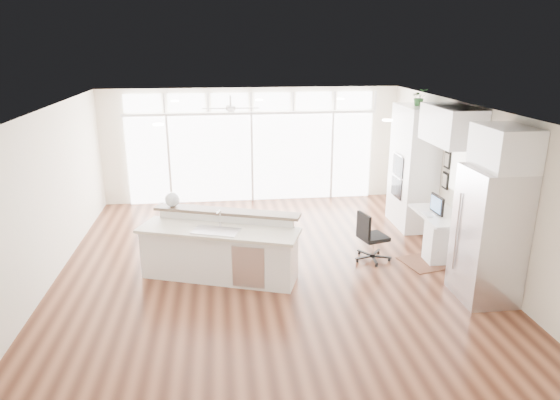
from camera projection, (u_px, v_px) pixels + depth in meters
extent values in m
cube|color=#462215|center=(269.00, 270.00, 8.51)|extent=(7.00, 8.00, 0.02)
cube|color=white|center=(267.00, 110.00, 7.69)|extent=(7.00, 8.00, 0.02)
cube|color=white|center=(252.00, 145.00, 11.88)|extent=(7.00, 0.04, 2.70)
cube|color=white|center=(314.00, 326.00, 4.31)|extent=(7.00, 0.04, 2.70)
cube|color=white|center=(43.00, 201.00, 7.69)|extent=(0.04, 8.00, 2.70)
cube|color=white|center=(472.00, 186.00, 8.50)|extent=(0.04, 8.00, 2.70)
cube|color=silver|center=(252.00, 158.00, 11.92)|extent=(5.80, 0.06, 2.08)
cube|color=silver|center=(251.00, 102.00, 11.52)|extent=(5.90, 0.06, 0.40)
cube|color=silver|center=(463.00, 171.00, 8.72)|extent=(0.04, 0.85, 0.85)
cube|color=silver|center=(230.00, 103.00, 10.35)|extent=(1.16, 1.16, 0.32)
cube|color=white|center=(266.00, 109.00, 7.89)|extent=(3.40, 3.00, 0.02)
cube|color=white|center=(413.00, 167.00, 10.20)|extent=(0.64, 1.20, 2.50)
cube|color=white|center=(438.00, 234.00, 9.04)|extent=(0.72, 1.30, 0.76)
cube|color=white|center=(452.00, 125.00, 8.45)|extent=(0.64, 1.30, 0.64)
cube|color=silver|center=(489.00, 235.00, 7.29)|extent=(0.76, 0.90, 2.00)
cube|color=white|center=(505.00, 148.00, 6.90)|extent=(0.64, 0.90, 0.60)
cube|color=black|center=(447.00, 170.00, 9.35)|extent=(0.06, 0.22, 0.80)
cube|color=white|center=(219.00, 248.00, 8.05)|extent=(2.77, 1.80, 1.03)
cube|color=#3A1D12|center=(432.00, 261.00, 8.79)|extent=(1.15, 0.94, 0.01)
cube|color=black|center=(373.00, 237.00, 8.73)|extent=(0.56, 0.53, 0.89)
sphere|color=silver|center=(172.00, 200.00, 8.43)|extent=(0.30, 0.30, 0.25)
cube|color=black|center=(437.00, 204.00, 8.86)|extent=(0.10, 0.44, 0.36)
cube|color=silver|center=(427.00, 214.00, 8.89)|extent=(0.14, 0.33, 0.02)
imported|color=#29602A|center=(419.00, 99.00, 9.78)|extent=(0.32, 0.35, 0.26)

